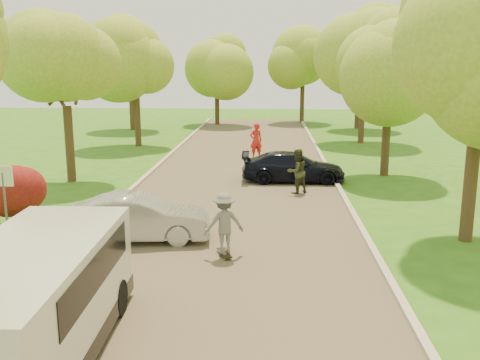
% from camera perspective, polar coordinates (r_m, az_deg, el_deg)
% --- Properties ---
extents(ground, '(100.00, 100.00, 0.00)m').
position_cam_1_polar(ground, '(10.79, -4.22, -14.33)').
color(ground, '#2F5F16').
rests_on(ground, ground).
extents(road, '(8.00, 60.00, 0.01)m').
position_cam_1_polar(road, '(18.26, -1.01, -3.05)').
color(road, '#4C4438').
rests_on(road, ground).
extents(curb_left, '(0.18, 60.00, 0.12)m').
position_cam_1_polar(curb_left, '(18.97, -13.32, -2.63)').
color(curb_left, '#B2AD9E').
rests_on(curb_left, ground).
extents(curb_right, '(0.18, 60.00, 0.12)m').
position_cam_1_polar(curb_right, '(18.40, 11.68, -3.01)').
color(curb_right, '#B2AD9E').
rests_on(curb_right, ground).
extents(street_sign, '(0.55, 0.06, 2.17)m').
position_cam_1_polar(street_sign, '(15.66, -23.88, -0.83)').
color(street_sign, '#59595E').
rests_on(street_sign, ground).
extents(red_shrub, '(1.70, 1.70, 1.95)m').
position_cam_1_polar(red_shrub, '(17.28, -23.01, -1.19)').
color(red_shrub, '#382619').
rests_on(red_shrub, ground).
extents(tree_l_midb, '(4.30, 4.20, 6.62)m').
position_cam_1_polar(tree_l_midb, '(23.04, -17.77, 11.09)').
color(tree_l_midb, '#382619').
rests_on(tree_l_midb, ground).
extents(tree_l_far, '(4.92, 4.80, 7.79)m').
position_cam_1_polar(tree_l_far, '(32.50, -10.78, 13.17)').
color(tree_l_far, '#382619').
rests_on(tree_l_far, ground).
extents(tree_r_midb, '(4.51, 4.40, 7.01)m').
position_cam_1_polar(tree_r_midb, '(24.15, 16.21, 11.91)').
color(tree_r_midb, '#382619').
rests_on(tree_r_midb, ground).
extents(tree_r_far, '(5.33, 5.20, 8.34)m').
position_cam_1_polar(tree_r_far, '(34.10, 13.60, 13.61)').
color(tree_r_far, '#382619').
rests_on(tree_r_far, ground).
extents(tree_bg_a, '(5.12, 5.00, 7.72)m').
position_cam_1_polar(tree_bg_a, '(40.83, -11.38, 12.70)').
color(tree_bg_a, '#382619').
rests_on(tree_bg_a, ground).
extents(tree_bg_b, '(5.12, 5.00, 7.95)m').
position_cam_1_polar(tree_bg_b, '(42.14, 12.98, 12.91)').
color(tree_bg_b, '#382619').
rests_on(tree_bg_b, ground).
extents(tree_bg_c, '(4.92, 4.80, 7.33)m').
position_cam_1_polar(tree_bg_c, '(43.76, -2.22, 12.49)').
color(tree_bg_c, '#382619').
rests_on(tree_bg_c, ground).
extents(tree_bg_d, '(5.12, 5.00, 7.72)m').
position_cam_1_polar(tree_bg_d, '(45.66, 7.04, 12.77)').
color(tree_bg_d, '#382619').
rests_on(tree_bg_d, ground).
extents(minivan, '(2.23, 5.35, 1.97)m').
position_cam_1_polar(minivan, '(9.50, -21.24, -12.09)').
color(minivan, silver).
rests_on(minivan, ground).
extents(silver_sedan, '(4.06, 1.76, 1.30)m').
position_cam_1_polar(silver_sedan, '(15.11, -10.76, -4.01)').
color(silver_sedan, '#A3A3A8').
rests_on(silver_sedan, ground).
extents(dark_sedan, '(4.32, 1.83, 1.24)m').
position_cam_1_polar(dark_sedan, '(22.43, 5.69, 1.39)').
color(dark_sedan, black).
rests_on(dark_sedan, ground).
extents(longboard, '(0.48, 0.84, 0.09)m').
position_cam_1_polar(longboard, '(13.82, -1.68, -7.79)').
color(longboard, black).
rests_on(longboard, ground).
extents(skateboarder, '(1.16, 0.89, 1.58)m').
position_cam_1_polar(skateboarder, '(13.57, -1.70, -4.60)').
color(skateboarder, slate).
rests_on(skateboarder, longboard).
extents(person_striped, '(0.79, 0.65, 1.85)m').
position_cam_1_polar(person_striped, '(27.91, 1.72, 4.21)').
color(person_striped, red).
rests_on(person_striped, ground).
extents(person_olive, '(1.05, 1.00, 1.71)m').
position_cam_1_polar(person_olive, '(20.32, 6.09, 0.91)').
color(person_olive, '#2C311D').
rests_on(person_olive, ground).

